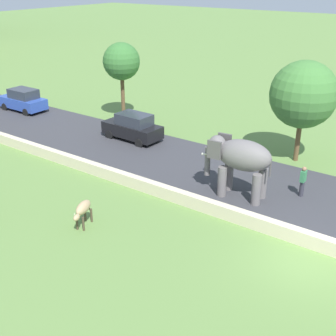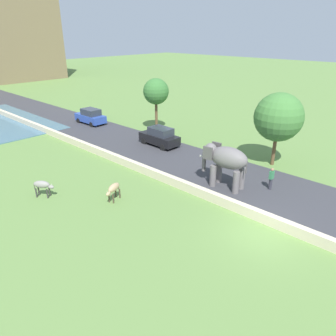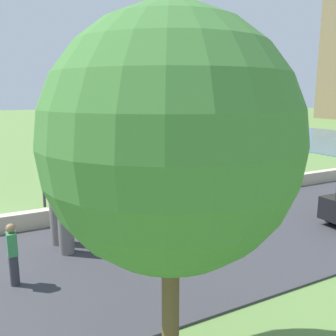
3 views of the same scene
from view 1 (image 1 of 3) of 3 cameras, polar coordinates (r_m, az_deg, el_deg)
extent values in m
plane|color=#608442|center=(18.21, 17.01, -11.51)|extent=(220.00, 220.00, 0.00)
cube|color=#38383D|center=(32.61, -14.33, 4.89)|extent=(7.00, 120.00, 0.06)
cube|color=beige|center=(28.84, -17.47, 2.63)|extent=(0.40, 110.00, 0.63)
ellipsoid|color=slate|center=(21.41, 9.69, 1.61)|extent=(1.65, 2.82, 1.50)
cylinder|color=slate|center=(21.92, 6.90, -1.78)|extent=(0.44, 0.44, 1.60)
cylinder|color=slate|center=(22.63, 7.77, -0.98)|extent=(0.44, 0.44, 1.60)
cylinder|color=slate|center=(21.37, 11.20, -2.79)|extent=(0.44, 0.44, 1.60)
cylinder|color=slate|center=(22.09, 11.95, -1.94)|extent=(0.44, 0.44, 1.60)
ellipsoid|color=slate|center=(21.83, 6.26, 2.79)|extent=(1.08, 0.99, 1.10)
cube|color=#504C4C|center=(21.26, 5.92, 2.32)|extent=(0.19, 0.71, 0.90)
cube|color=#504C4C|center=(22.29, 7.23, 3.29)|extent=(0.19, 0.71, 0.90)
cylinder|color=slate|center=(22.35, 5.07, 0.89)|extent=(0.28, 0.28, 1.50)
cone|color=silver|center=(21.96, 5.02, 1.74)|extent=(0.17, 0.57, 0.17)
cone|color=silver|center=(22.33, 5.51, 2.11)|extent=(0.17, 0.57, 0.17)
cylinder|color=#504C4C|center=(21.16, 12.95, 0.02)|extent=(0.08, 0.08, 0.90)
cylinder|color=#33333D|center=(22.85, 16.69, -2.62)|extent=(0.22, 0.22, 0.85)
cube|color=#388451|center=(22.55, 16.90, -1.01)|extent=(0.36, 0.22, 0.56)
sphere|color=#997051|center=(22.40, 17.02, -0.11)|extent=(0.22, 0.22, 0.22)
cube|color=#2D4CA8|center=(37.46, -18.03, 7.96)|extent=(1.73, 4.01, 0.80)
cube|color=#2D333D|center=(37.11, -17.99, 9.03)|extent=(1.46, 2.21, 0.70)
cylinder|color=black|center=(38.14, -20.12, 7.32)|extent=(0.19, 0.60, 0.60)
cylinder|color=black|center=(39.03, -18.20, 7.94)|extent=(0.19, 0.60, 0.60)
cylinder|color=black|center=(36.09, -17.69, 6.77)|extent=(0.19, 0.60, 0.60)
cylinder|color=black|center=(37.03, -15.73, 7.42)|extent=(0.19, 0.60, 0.60)
cube|color=black|center=(29.42, -4.59, 4.90)|extent=(1.82, 4.05, 0.80)
cube|color=#2D333D|center=(29.06, -4.34, 6.22)|extent=(1.51, 2.24, 0.70)
cylinder|color=black|center=(29.86, -7.47, 4.24)|extent=(0.20, 0.61, 0.60)
cylinder|color=black|center=(30.95, -5.37, 5.05)|extent=(0.20, 0.61, 0.60)
cylinder|color=black|center=(28.17, -3.69, 3.19)|extent=(0.20, 0.61, 0.60)
cylinder|color=black|center=(29.32, -1.61, 4.07)|extent=(0.20, 0.61, 0.60)
ellipsoid|color=tan|center=(19.62, -10.77, -4.97)|extent=(1.18, 0.77, 0.50)
cylinder|color=#493D2C|center=(19.55, -10.75, -7.03)|extent=(0.10, 0.10, 0.65)
cylinder|color=#493D2C|center=(19.68, -11.55, -6.87)|extent=(0.10, 0.10, 0.65)
cylinder|color=#493D2C|center=(20.13, -9.76, -5.97)|extent=(0.10, 0.10, 0.65)
cylinder|color=#493D2C|center=(20.26, -10.54, -5.83)|extent=(0.10, 0.10, 0.65)
ellipsoid|color=tan|center=(19.22, -11.59, -6.22)|extent=(0.46, 0.36, 0.26)
cone|color=beige|center=(19.09, -11.40, -5.82)|extent=(0.04, 0.04, 0.12)
cone|color=beige|center=(19.17, -11.87, -5.73)|extent=(0.04, 0.04, 0.12)
cylinder|color=#493D2C|center=(20.13, -10.03, -4.77)|extent=(0.04, 0.04, 0.45)
cylinder|color=brown|center=(33.64, -5.78, 9.02)|extent=(0.28, 0.28, 3.35)
sphere|color=#387033|center=(33.08, -5.97, 13.40)|extent=(2.68, 2.68, 2.68)
cylinder|color=brown|center=(26.91, 16.26, 3.55)|extent=(0.28, 0.28, 2.63)
sphere|color=#427A38|center=(26.16, 16.92, 8.96)|extent=(3.77, 3.77, 3.77)
camera|label=2|loc=(2.08, 104.24, -10.40)|focal=33.95mm
camera|label=3|loc=(29.73, 24.73, 10.86)|focal=38.81mm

